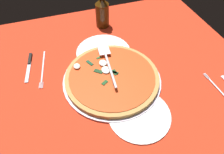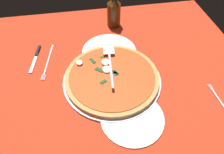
% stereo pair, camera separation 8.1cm
% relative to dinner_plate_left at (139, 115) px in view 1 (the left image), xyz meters
% --- Properties ---
extents(ground_plane, '(1.16, 1.16, 0.01)m').
position_rel_dinner_plate_left_xyz_m(ground_plane, '(0.16, 0.01, -0.01)').
color(ground_plane, red).
extents(pizza_pan, '(0.39, 0.39, 0.01)m').
position_rel_dinner_plate_left_xyz_m(pizza_pan, '(0.18, 0.04, 0.00)').
color(pizza_pan, silver).
rests_on(pizza_pan, ground_plane).
extents(dinner_plate_left, '(0.22, 0.22, 0.01)m').
position_rel_dinner_plate_left_xyz_m(dinner_plate_left, '(0.00, 0.00, 0.00)').
color(dinner_plate_left, silver).
rests_on(dinner_plate_left, ground_plane).
extents(dinner_plate_right, '(0.25, 0.25, 0.01)m').
position_rel_dinner_plate_left_xyz_m(dinner_plate_right, '(0.36, 0.02, 0.00)').
color(dinner_plate_right, white).
rests_on(dinner_plate_right, ground_plane).
extents(pizza, '(0.37, 0.37, 0.03)m').
position_rel_dinner_plate_left_xyz_m(pizza, '(0.19, 0.04, 0.02)').
color(pizza, '#B08545').
rests_on(pizza, pizza_pan).
extents(pizza_server, '(0.27, 0.06, 0.01)m').
position_rel_dinner_plate_left_xyz_m(pizza_server, '(0.25, 0.04, 0.04)').
color(pizza_server, silver).
rests_on(pizza_server, pizza).
extents(place_setting_far, '(0.23, 0.16, 0.01)m').
position_rel_dinner_plate_left_xyz_m(place_setting_far, '(0.36, 0.33, -0.00)').
color(place_setting_far, silver).
rests_on(place_setting_far, ground_plane).
extents(beer_bottle, '(0.07, 0.07, 0.22)m').
position_rel_dinner_plate_left_xyz_m(beer_bottle, '(0.56, -0.04, 0.08)').
color(beer_bottle, '#412609').
rests_on(beer_bottle, ground_plane).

